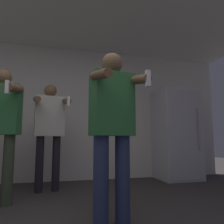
{
  "coord_description": "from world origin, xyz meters",
  "views": [
    {
      "loc": [
        0.05,
        -1.39,
        0.74
      ],
      "look_at": [
        0.55,
        0.56,
        1.01
      ],
      "focal_mm": 35.0,
      "sensor_mm": 36.0,
      "label": 1
    }
  ],
  "objects_px": {
    "person_man_side": "(0,121)",
    "person_spectator_back": "(49,125)",
    "person_woman_foreground": "(112,124)",
    "refrigerator": "(176,134)"
  },
  "relations": [
    {
      "from": "person_spectator_back",
      "to": "person_woman_foreground",
      "type": "bearing_deg",
      "value": -67.93
    },
    {
      "from": "person_woman_foreground",
      "to": "person_man_side",
      "type": "distance_m",
      "value": 1.48
    },
    {
      "from": "person_woman_foreground",
      "to": "person_spectator_back",
      "type": "relative_size",
      "value": 0.98
    },
    {
      "from": "person_man_side",
      "to": "person_spectator_back",
      "type": "height_order",
      "value": "person_man_side"
    },
    {
      "from": "person_woman_foreground",
      "to": "person_spectator_back",
      "type": "height_order",
      "value": "person_spectator_back"
    },
    {
      "from": "person_woman_foreground",
      "to": "person_man_side",
      "type": "relative_size",
      "value": 0.97
    },
    {
      "from": "refrigerator",
      "to": "person_woman_foreground",
      "type": "height_order",
      "value": "refrigerator"
    },
    {
      "from": "refrigerator",
      "to": "person_spectator_back",
      "type": "height_order",
      "value": "refrigerator"
    },
    {
      "from": "refrigerator",
      "to": "person_man_side",
      "type": "bearing_deg",
      "value": -160.8
    },
    {
      "from": "person_woman_foreground",
      "to": "person_man_side",
      "type": "bearing_deg",
      "value": 141.8
    }
  ]
}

